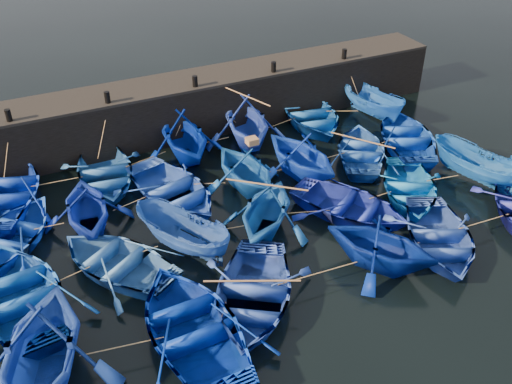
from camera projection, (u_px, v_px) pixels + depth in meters
name	position (u px, v px, depth m)	size (l,w,h in m)	color
ground	(295.00, 254.00, 20.23)	(120.00, 120.00, 0.00)	black
quay_wall	(190.00, 106.00, 27.38)	(26.00, 2.50, 2.50)	black
quay_top	(189.00, 81.00, 26.65)	(26.00, 2.50, 0.12)	black
bollard_0	(8.00, 115.00, 22.94)	(0.24, 0.24, 0.50)	black
bollard_1	(107.00, 97.00, 24.37)	(0.24, 0.24, 0.50)	black
bollard_2	(195.00, 81.00, 25.80)	(0.24, 0.24, 0.50)	black
bollard_3	(274.00, 67.00, 27.24)	(0.24, 0.24, 0.50)	black
bollard_4	(344.00, 54.00, 28.67)	(0.24, 0.24, 0.50)	black
boat_0	(7.00, 192.00, 22.49)	(3.95, 5.52, 1.15)	#072592
boat_1	(105.00, 173.00, 23.77)	(3.48, 4.87, 1.01)	#194D91
boat_2	(184.00, 135.00, 25.11)	(3.79, 4.39, 2.31)	#001E90
boat_3	(246.00, 121.00, 26.20)	(3.94, 4.57, 2.40)	blue
boat_4	(311.00, 115.00, 28.18)	(3.74, 5.23, 1.09)	#114EA1
boat_5	(373.00, 103.00, 28.72)	(1.53, 4.05, 1.57)	blue
boat_6	(8.00, 237.00, 20.20)	(3.52, 4.93, 1.02)	#113DB0
boat_7	(87.00, 207.00, 20.88)	(3.30, 3.83, 2.02)	#0E2794
boat_8	(173.00, 190.00, 22.66)	(3.64, 5.09, 1.05)	blue
boat_9	(245.00, 168.00, 23.10)	(3.38, 3.92, 2.07)	#0F4B97
boat_10	(301.00, 154.00, 23.91)	(3.59, 4.17, 2.19)	#0C33BD
boat_11	(361.00, 150.00, 25.43)	(3.22, 4.51, 0.93)	#1B4AA3
boat_12	(407.00, 136.00, 26.36)	(3.65, 5.10, 1.06)	#0D3BA8
boat_13	(20.00, 293.00, 17.79)	(3.84, 5.37, 1.12)	#0A4097
boat_14	(117.00, 261.00, 19.19)	(3.34, 4.66, 0.97)	#2D62B2
boat_15	(182.00, 234.00, 19.91)	(1.49, 3.95, 1.53)	navy
boat_16	(266.00, 209.00, 20.73)	(3.36, 3.90, 2.05)	#114B96
boat_17	(350.00, 206.00, 21.82)	(3.39, 4.74, 0.98)	navy
boat_18	(409.00, 188.00, 22.89)	(3.21, 4.49, 0.93)	blue
boat_19	(476.00, 166.00, 23.71)	(1.51, 4.02, 1.55)	#1254A7
boat_20	(40.00, 349.00, 15.03)	(4.21, 4.89, 2.57)	#173B9B
boat_21	(193.00, 327.00, 16.63)	(3.92, 5.48, 1.14)	#00208C
boat_22	(252.00, 294.00, 17.81)	(3.61, 5.05, 1.05)	navy
boat_23	(381.00, 244.00, 19.09)	(3.33, 3.87, 2.04)	navy
boat_24	(439.00, 237.00, 20.24)	(3.39, 4.73, 0.98)	#23449D
wooden_crate	(252.00, 141.00, 22.56)	(0.44, 0.41, 0.26)	#976B42
mooring_ropes	(237.00, 167.00, 23.44)	(17.58, 11.82, 2.10)	tan
loose_oars	(285.00, 165.00, 22.08)	(10.57, 11.77, 1.53)	#99724C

